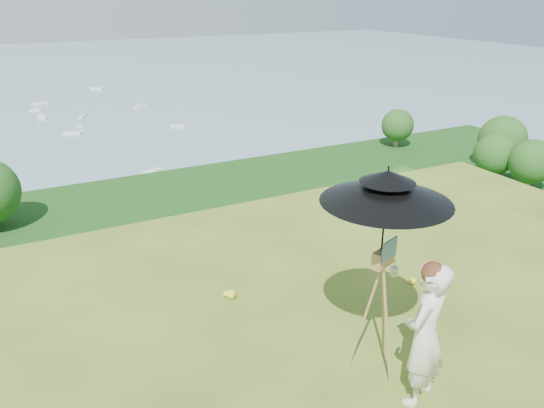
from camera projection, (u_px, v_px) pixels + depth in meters
shoreline_tier at (53, 277)px, 79.41m from camera, size 170.00×28.00×8.00m
bay_water at (3, 91)px, 214.34m from camera, size 700.00×700.00×0.00m
slope_trees at (74, 269)px, 38.65m from camera, size 110.00×50.00×6.00m
harbor_town at (46, 238)px, 76.98m from camera, size 110.00×22.00×5.00m
painter at (425, 335)px, 5.16m from camera, size 0.67×0.57×1.56m
field_easel at (379, 306)px, 5.62m from camera, size 0.77×0.77×1.59m
sun_umbrella at (384, 216)px, 5.25m from camera, size 1.61×1.61×1.04m
painter_cap at (434, 268)px, 4.89m from camera, size 0.27×0.30×0.10m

